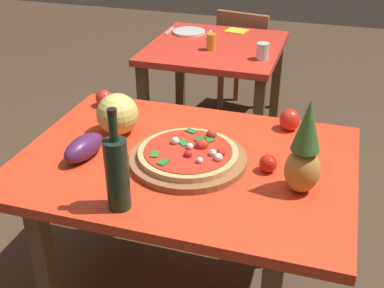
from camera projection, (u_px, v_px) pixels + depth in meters
display_table at (186, 178)px, 1.92m from camera, size 1.27×0.92×0.78m
background_table at (215, 64)px, 3.16m from camera, size 0.82×0.86×0.78m
dining_chair at (246, 58)px, 3.78m from camera, size 0.47×0.47×0.85m
pizza_board at (188, 159)px, 1.85m from camera, size 0.45×0.45×0.02m
pizza at (190, 152)px, 1.84m from camera, size 0.38×0.38×0.06m
wine_bottle at (117, 172)px, 1.54m from camera, size 0.08×0.08×0.35m
pineapple_left at (304, 152)px, 1.62m from camera, size 0.12×0.12×0.34m
melon at (117, 114)px, 2.02m from camera, size 0.17×0.17×0.17m
bell_pepper at (290, 120)px, 2.07m from camera, size 0.09×0.09×0.10m
eggplant at (84, 148)px, 1.86m from camera, size 0.13×0.21×0.09m
tomato_at_corner at (268, 163)px, 1.78m from camera, size 0.07×0.07×0.07m
tomato_near_board at (104, 98)px, 2.28m from camera, size 0.08×0.08×0.08m
drinking_glass_juice at (211, 42)px, 2.99m from camera, size 0.06×0.06×0.10m
drinking_glass_water at (263, 51)px, 2.84m from camera, size 0.07×0.07×0.10m
dinner_plate at (189, 32)px, 3.32m from camera, size 0.22×0.22×0.02m
fork_utensil at (170, 31)px, 3.36m from camera, size 0.02×0.18×0.01m
knife_utensil at (209, 34)px, 3.29m from camera, size 0.03×0.18×0.01m
napkin_folded at (236, 31)px, 3.36m from camera, size 0.16×0.14×0.01m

